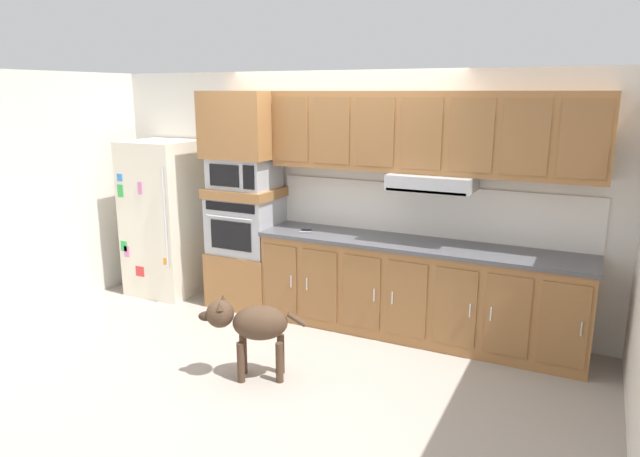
{
  "coord_description": "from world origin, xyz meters",
  "views": [
    {
      "loc": [
        2.39,
        -4.29,
        2.3
      ],
      "look_at": [
        0.26,
        0.05,
        1.14
      ],
      "focal_mm": 32.15,
      "sensor_mm": 36.0,
      "label": 1
    }
  ],
  "objects_px": {
    "refrigerator": "(165,218)",
    "microwave": "(245,173)",
    "built_in_oven": "(246,224)",
    "screwdriver": "(306,229)",
    "dog": "(251,324)"
  },
  "relations": [
    {
      "from": "built_in_oven",
      "to": "screwdriver",
      "type": "xyz_separation_m",
      "value": [
        0.76,
        -0.05,
        0.03
      ]
    },
    {
      "from": "built_in_oven",
      "to": "screwdriver",
      "type": "relative_size",
      "value": 4.39
    },
    {
      "from": "microwave",
      "to": "dog",
      "type": "distance_m",
      "value": 1.98
    },
    {
      "from": "refrigerator",
      "to": "dog",
      "type": "bearing_deg",
      "value": -33.67
    },
    {
      "from": "refrigerator",
      "to": "microwave",
      "type": "xyz_separation_m",
      "value": [
        1.07,
        0.07,
        0.58
      ]
    },
    {
      "from": "refrigerator",
      "to": "dog",
      "type": "height_order",
      "value": "refrigerator"
    },
    {
      "from": "refrigerator",
      "to": "microwave",
      "type": "bearing_deg",
      "value": 3.63
    },
    {
      "from": "microwave",
      "to": "screwdriver",
      "type": "xyz_separation_m",
      "value": [
        0.76,
        -0.05,
        -0.53
      ]
    },
    {
      "from": "refrigerator",
      "to": "microwave",
      "type": "height_order",
      "value": "refrigerator"
    },
    {
      "from": "built_in_oven",
      "to": "dog",
      "type": "height_order",
      "value": "built_in_oven"
    },
    {
      "from": "refrigerator",
      "to": "built_in_oven",
      "type": "relative_size",
      "value": 2.51
    },
    {
      "from": "microwave",
      "to": "screwdriver",
      "type": "distance_m",
      "value": 0.92
    },
    {
      "from": "refrigerator",
      "to": "built_in_oven",
      "type": "bearing_deg",
      "value": 3.63
    },
    {
      "from": "microwave",
      "to": "built_in_oven",
      "type": "bearing_deg",
      "value": 179.23
    },
    {
      "from": "built_in_oven",
      "to": "microwave",
      "type": "bearing_deg",
      "value": -0.77
    }
  ]
}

